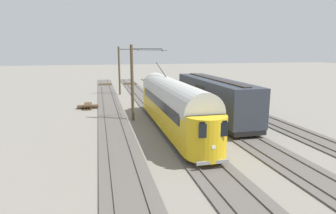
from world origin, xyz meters
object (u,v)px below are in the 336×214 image
(boxcar_adjacent, at_px, (214,97))
(track_end_bumper, at_px, (204,91))
(catenary_pole_mid_near, at_px, (133,81))
(catenary_pole_foreground, at_px, (120,70))
(spare_tie_stack, at_px, (88,106))
(vintage_streetcar, at_px, (173,103))

(boxcar_adjacent, xyz_separation_m, track_end_bumper, (-4.90, -15.74, -1.77))
(boxcar_adjacent, height_order, catenary_pole_mid_near, catenary_pole_mid_near)
(catenary_pole_foreground, xyz_separation_m, catenary_pole_mid_near, (0.00, 16.96, 0.00))
(track_end_bumper, bearing_deg, catenary_pole_foreground, -10.93)
(catenary_pole_mid_near, xyz_separation_m, track_end_bumper, (-12.67, -14.51, -3.40))
(spare_tie_stack, height_order, track_end_bumper, track_end_bumper)
(vintage_streetcar, relative_size, track_end_bumper, 10.19)
(catenary_pole_foreground, xyz_separation_m, spare_tie_stack, (4.57, 9.97, -3.53))
(vintage_streetcar, distance_m, catenary_pole_mid_near, 5.13)
(vintage_streetcar, xyz_separation_m, spare_tie_stack, (7.44, -10.95, -2.00))
(track_end_bumper, bearing_deg, catenary_pole_mid_near, 48.89)
(boxcar_adjacent, relative_size, catenary_pole_mid_near, 2.02)
(vintage_streetcar, xyz_separation_m, track_end_bumper, (-9.79, -18.47, -1.87))
(catenary_pole_foreground, relative_size, track_end_bumper, 4.03)
(boxcar_adjacent, bearing_deg, catenary_pole_mid_near, -8.97)
(vintage_streetcar, relative_size, catenary_pole_mid_near, 2.53)
(catenary_pole_mid_near, height_order, track_end_bumper, catenary_pole_mid_near)
(vintage_streetcar, bearing_deg, catenary_pole_mid_near, -54.04)
(catenary_pole_foreground, height_order, catenary_pole_mid_near, same)
(vintage_streetcar, relative_size, spare_tie_stack, 7.64)
(vintage_streetcar, relative_size, catenary_pole_foreground, 2.53)
(spare_tie_stack, bearing_deg, boxcar_adjacent, 146.33)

